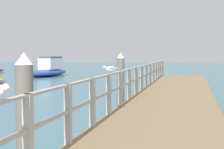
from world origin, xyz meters
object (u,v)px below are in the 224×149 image
Objects in this scene: dock_piling_far at (121,82)px; dock_piling_near at (25,120)px; seagull_background at (110,69)px; boat_1 at (49,70)px.

dock_piling_near is at bearing -90.00° from dock_piling_far.
dock_piling_far is 5.27× the size of seagull_background.
boat_1 is (-10.91, 21.60, -1.11)m from seagull_background.
boat_1 is at bearing -9.66° from seagull_background.
seagull_background is at bearing -55.64° from boat_1.
boat_1 is at bearing 112.02° from dock_piling_near.
dock_piling_far is at bearing 90.00° from dock_piling_near.
dock_piling_near is 5.27× the size of seagull_background.
dock_piling_far is 21.12m from boat_1.
dock_piling_near is at bearing -60.42° from boat_1.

